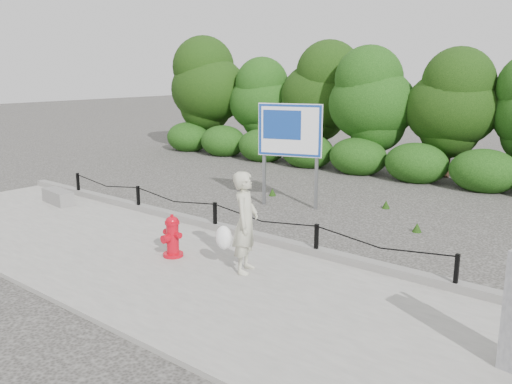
{
  "coord_description": "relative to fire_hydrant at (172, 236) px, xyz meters",
  "views": [
    {
      "loc": [
        7.53,
        -7.82,
        3.39
      ],
      "look_at": [
        0.94,
        0.2,
        1.0
      ],
      "focal_mm": 38.0,
      "sensor_mm": 36.0,
      "label": 1
    }
  ],
  "objects": [
    {
      "name": "ground",
      "position": [
        -0.52,
        1.64,
        -0.45
      ],
      "size": [
        90.0,
        90.0,
        0.0
      ],
      "primitive_type": "plane",
      "color": "#2D2B28",
      "rests_on": "ground"
    },
    {
      "name": "sidewalk",
      "position": [
        -0.52,
        -0.36,
        -0.41
      ],
      "size": [
        14.0,
        4.0,
        0.08
      ],
      "primitive_type": "cube",
      "color": "gray",
      "rests_on": "ground"
    },
    {
      "name": "curb",
      "position": [
        -0.52,
        1.69,
        -0.3
      ],
      "size": [
        14.0,
        0.22,
        0.14
      ],
      "primitive_type": "cube",
      "color": "slate",
      "rests_on": "sidewalk"
    },
    {
      "name": "chain_barrier",
      "position": [
        -0.52,
        1.64,
        0.01
      ],
      "size": [
        10.06,
        0.06,
        0.6
      ],
      "color": "black",
      "rests_on": "sidewalk"
    },
    {
      "name": "treeline",
      "position": [
        -0.17,
        10.53,
        2.13
      ],
      "size": [
        20.39,
        3.8,
        5.11
      ],
      "color": "black",
      "rests_on": "ground"
    },
    {
      "name": "fire_hydrant",
      "position": [
        0.0,
        0.0,
        0.0
      ],
      "size": [
        0.41,
        0.41,
        0.78
      ],
      "rotation": [
        0.0,
        0.0,
        -0.01
      ],
      "color": "red",
      "rests_on": "sidewalk"
    },
    {
      "name": "pedestrian",
      "position": [
        1.46,
        0.27,
        0.45
      ],
      "size": [
        0.81,
        0.73,
        1.69
      ],
      "rotation": [
        0.0,
        0.0,
        2.0
      ],
      "color": "#BAB89F",
      "rests_on": "sidewalk"
    },
    {
      "name": "concrete_block",
      "position": [
        -5.13,
        0.82,
        -0.2
      ],
      "size": [
        1.09,
        0.49,
        0.34
      ],
      "primitive_type": "cube",
      "rotation": [
        0.0,
        0.0,
        -0.12
      ],
      "color": "slate",
      "rests_on": "sidewalk"
    },
    {
      "name": "advertising_sign",
      "position": [
        -0.66,
        4.44,
        1.35
      ],
      "size": [
        1.52,
        0.61,
        2.55
      ],
      "rotation": [
        0.0,
        0.0,
        0.34
      ],
      "color": "slate",
      "rests_on": "ground"
    }
  ]
}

